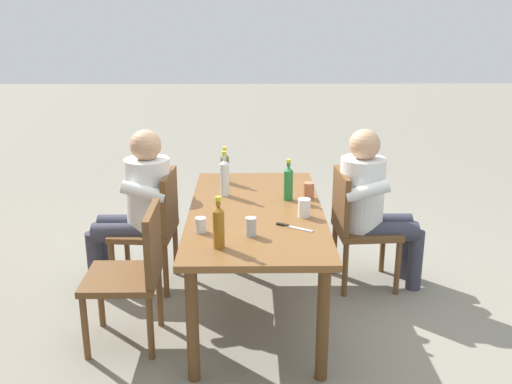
% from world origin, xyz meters
% --- Properties ---
extents(ground_plane, '(24.00, 24.00, 0.00)m').
position_xyz_m(ground_plane, '(0.00, 0.00, 0.00)').
color(ground_plane, gray).
extents(dining_table, '(1.74, 0.87, 0.73)m').
position_xyz_m(dining_table, '(0.00, 0.00, 0.64)').
color(dining_table, brown).
rests_on(dining_table, ground_plane).
extents(chair_far_right, '(0.47, 0.47, 0.87)m').
position_xyz_m(chair_far_right, '(0.39, 0.73, 0.49)').
color(chair_far_right, brown).
rests_on(chair_far_right, ground_plane).
extents(chair_near_right, '(0.47, 0.47, 0.87)m').
position_xyz_m(chair_near_right, '(0.39, -0.73, 0.49)').
color(chair_near_right, brown).
rests_on(chair_near_right, ground_plane).
extents(chair_far_left, '(0.44, 0.44, 0.87)m').
position_xyz_m(chair_far_left, '(-0.39, 0.73, 0.49)').
color(chair_far_left, brown).
rests_on(chair_far_left, ground_plane).
extents(person_in_white_shirt, '(0.47, 0.62, 1.18)m').
position_xyz_m(person_in_white_shirt, '(0.39, 0.84, 0.66)').
color(person_in_white_shirt, white).
rests_on(person_in_white_shirt, ground_plane).
extents(person_in_plaid_shirt, '(0.47, 0.62, 1.18)m').
position_xyz_m(person_in_plaid_shirt, '(0.39, -0.84, 0.66)').
color(person_in_plaid_shirt, white).
rests_on(person_in_plaid_shirt, ground_plane).
extents(bottle_green, '(0.06, 0.06, 0.29)m').
position_xyz_m(bottle_green, '(0.20, -0.22, 0.85)').
color(bottle_green, '#287A38').
rests_on(bottle_green, dining_table).
extents(bottle_olive, '(0.06, 0.06, 0.27)m').
position_xyz_m(bottle_olive, '(0.61, 0.22, 0.85)').
color(bottle_olive, '#566623').
rests_on(bottle_olive, dining_table).
extents(bottle_amber, '(0.06, 0.06, 0.29)m').
position_xyz_m(bottle_amber, '(-0.62, 0.21, 0.86)').
color(bottle_amber, '#996019').
rests_on(bottle_amber, dining_table).
extents(bottle_clear, '(0.06, 0.06, 0.32)m').
position_xyz_m(bottle_clear, '(0.30, 0.21, 0.87)').
color(bottle_clear, white).
rests_on(bottle_clear, dining_table).
extents(cup_glass, '(0.07, 0.07, 0.09)m').
position_xyz_m(cup_glass, '(-0.39, 0.33, 0.77)').
color(cup_glass, silver).
rests_on(cup_glass, dining_table).
extents(cup_terracotta, '(0.07, 0.07, 0.11)m').
position_xyz_m(cup_terracotta, '(0.23, -0.36, 0.79)').
color(cup_terracotta, '#BC6B47').
rests_on(cup_terracotta, dining_table).
extents(cup_steel, '(0.06, 0.06, 0.11)m').
position_xyz_m(cup_steel, '(-0.45, 0.04, 0.78)').
color(cup_steel, '#B2B7BC').
rests_on(cup_steel, dining_table).
extents(cup_white, '(0.08, 0.08, 0.12)m').
position_xyz_m(cup_white, '(-0.14, -0.30, 0.79)').
color(cup_white, white).
rests_on(cup_white, dining_table).
extents(table_knife, '(0.14, 0.21, 0.01)m').
position_xyz_m(table_knife, '(-0.33, -0.21, 0.73)').
color(table_knife, silver).
rests_on(table_knife, dining_table).
extents(backpack_by_near_side, '(0.31, 0.22, 0.41)m').
position_xyz_m(backpack_by_near_side, '(1.46, 0.34, 0.20)').
color(backpack_by_near_side, '#2D4784').
rests_on(backpack_by_near_side, ground_plane).
extents(backpack_by_far_side, '(0.30, 0.26, 0.42)m').
position_xyz_m(backpack_by_far_side, '(1.39, -0.18, 0.21)').
color(backpack_by_far_side, maroon).
rests_on(backpack_by_far_side, ground_plane).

